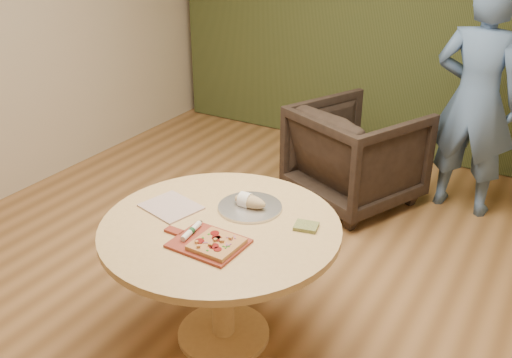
{
  "coord_description": "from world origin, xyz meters",
  "views": [
    {
      "loc": [
        1.56,
        -2.43,
        2.28
      ],
      "look_at": [
        -0.02,
        0.25,
        0.77
      ],
      "focal_mm": 40.0,
      "sensor_mm": 36.0,
      "label": 1
    }
  ],
  "objects_px": {
    "pedestal_table": "(221,247)",
    "serving_tray": "(250,207)",
    "armchair": "(357,150)",
    "person_standing": "(476,100)",
    "pizza_paddle": "(207,243)",
    "cutlery_roll": "(191,231)",
    "flatbread_pizza": "(216,244)",
    "bread_roll": "(249,201)"
  },
  "relations": [
    {
      "from": "pedestal_table",
      "to": "serving_tray",
      "type": "height_order",
      "value": "serving_tray"
    },
    {
      "from": "armchair",
      "to": "person_standing",
      "type": "distance_m",
      "value": 0.98
    },
    {
      "from": "pizza_paddle",
      "to": "cutlery_roll",
      "type": "xyz_separation_m",
      "value": [
        -0.11,
        0.02,
        0.02
      ]
    },
    {
      "from": "pedestal_table",
      "to": "person_standing",
      "type": "distance_m",
      "value": 2.47
    },
    {
      "from": "flatbread_pizza",
      "to": "cutlery_roll",
      "type": "height_order",
      "value": "flatbread_pizza"
    },
    {
      "from": "pizza_paddle",
      "to": "flatbread_pizza",
      "type": "distance_m",
      "value": 0.07
    },
    {
      "from": "pedestal_table",
      "to": "armchair",
      "type": "height_order",
      "value": "armchair"
    },
    {
      "from": "pizza_paddle",
      "to": "bread_roll",
      "type": "relative_size",
      "value": 2.33
    },
    {
      "from": "bread_roll",
      "to": "serving_tray",
      "type": "bearing_deg",
      "value": 0.0
    },
    {
      "from": "flatbread_pizza",
      "to": "serving_tray",
      "type": "bearing_deg",
      "value": 99.13
    },
    {
      "from": "pedestal_table",
      "to": "cutlery_roll",
      "type": "bearing_deg",
      "value": -109.73
    },
    {
      "from": "pedestal_table",
      "to": "serving_tray",
      "type": "xyz_separation_m",
      "value": [
        0.04,
        0.23,
        0.15
      ]
    },
    {
      "from": "bread_roll",
      "to": "armchair",
      "type": "distance_m",
      "value": 1.78
    },
    {
      "from": "pizza_paddle",
      "to": "cutlery_roll",
      "type": "bearing_deg",
      "value": 170.1
    },
    {
      "from": "cutlery_roll",
      "to": "armchair",
      "type": "bearing_deg",
      "value": 81.22
    },
    {
      "from": "pizza_paddle",
      "to": "serving_tray",
      "type": "relative_size",
      "value": 1.26
    },
    {
      "from": "bread_roll",
      "to": "pizza_paddle",
      "type": "bearing_deg",
      "value": -87.98
    },
    {
      "from": "cutlery_roll",
      "to": "bread_roll",
      "type": "distance_m",
      "value": 0.41
    },
    {
      "from": "pizza_paddle",
      "to": "cutlery_roll",
      "type": "relative_size",
      "value": 2.26
    },
    {
      "from": "flatbread_pizza",
      "to": "person_standing",
      "type": "distance_m",
      "value": 2.62
    },
    {
      "from": "cutlery_roll",
      "to": "bread_roll",
      "type": "height_order",
      "value": "bread_roll"
    },
    {
      "from": "pizza_paddle",
      "to": "flatbread_pizza",
      "type": "relative_size",
      "value": 1.99
    },
    {
      "from": "pedestal_table",
      "to": "serving_tray",
      "type": "bearing_deg",
      "value": 78.96
    },
    {
      "from": "pizza_paddle",
      "to": "person_standing",
      "type": "bearing_deg",
      "value": 74.87
    },
    {
      "from": "cutlery_roll",
      "to": "armchair",
      "type": "height_order",
      "value": "armchair"
    },
    {
      "from": "bread_roll",
      "to": "person_standing",
      "type": "bearing_deg",
      "value": 69.6
    },
    {
      "from": "pedestal_table",
      "to": "armchair",
      "type": "xyz_separation_m",
      "value": [
        0.01,
        1.98,
        -0.15
      ]
    },
    {
      "from": "cutlery_roll",
      "to": "serving_tray",
      "type": "xyz_separation_m",
      "value": [
        0.11,
        0.4,
        -0.02
      ]
    },
    {
      "from": "flatbread_pizza",
      "to": "bread_roll",
      "type": "relative_size",
      "value": 1.17
    },
    {
      "from": "armchair",
      "to": "flatbread_pizza",
      "type": "bearing_deg",
      "value": 116.77
    },
    {
      "from": "serving_tray",
      "to": "cutlery_roll",
      "type": "bearing_deg",
      "value": -104.83
    },
    {
      "from": "cutlery_roll",
      "to": "pizza_paddle",
      "type": "bearing_deg",
      "value": -18.5
    },
    {
      "from": "flatbread_pizza",
      "to": "person_standing",
      "type": "bearing_deg",
      "value": 74.55
    },
    {
      "from": "cutlery_roll",
      "to": "flatbread_pizza",
      "type": "bearing_deg",
      "value": -17.67
    },
    {
      "from": "serving_tray",
      "to": "person_standing",
      "type": "bearing_deg",
      "value": 69.82
    },
    {
      "from": "pizza_paddle",
      "to": "person_standing",
      "type": "height_order",
      "value": "person_standing"
    },
    {
      "from": "pedestal_table",
      "to": "cutlery_roll",
      "type": "relative_size",
      "value": 6.43
    },
    {
      "from": "serving_tray",
      "to": "bread_roll",
      "type": "height_order",
      "value": "bread_roll"
    },
    {
      "from": "serving_tray",
      "to": "armchair",
      "type": "relative_size",
      "value": 0.39
    },
    {
      "from": "pizza_paddle",
      "to": "serving_tray",
      "type": "height_order",
      "value": "serving_tray"
    },
    {
      "from": "armchair",
      "to": "cutlery_roll",
      "type": "bearing_deg",
      "value": 112.12
    },
    {
      "from": "flatbread_pizza",
      "to": "pizza_paddle",
      "type": "bearing_deg",
      "value": 170.7
    }
  ]
}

